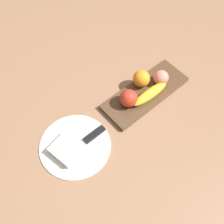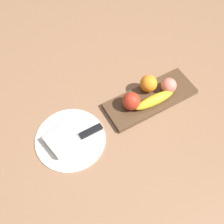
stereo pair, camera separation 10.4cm
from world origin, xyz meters
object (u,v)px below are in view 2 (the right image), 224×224
(fruit_tray, at_px, (150,99))
(dinner_plate, at_px, (70,139))
(banana, at_px, (154,100))
(apple, at_px, (131,101))
(peach, at_px, (169,86))
(knife, at_px, (87,133))
(orange_near_apple, at_px, (149,84))
(folded_napkin, at_px, (61,141))

(fruit_tray, relative_size, dinner_plate, 1.43)
(fruit_tray, distance_m, dinner_plate, 0.35)
(banana, bearing_deg, apple, -19.14)
(peach, bearing_deg, knife, 1.72)
(orange_near_apple, height_order, knife, orange_near_apple)
(folded_napkin, bearing_deg, banana, 175.66)
(banana, xyz_separation_m, orange_near_apple, (-0.02, -0.07, 0.01))
(knife, bearing_deg, peach, -178.73)
(peach, bearing_deg, banana, 15.84)
(banana, relative_size, peach, 2.79)
(apple, relative_size, banana, 0.40)
(folded_napkin, bearing_deg, apple, -179.35)
(dinner_plate, bearing_deg, fruit_tray, 180.00)
(dinner_plate, bearing_deg, orange_near_apple, -173.72)
(folded_napkin, relative_size, knife, 0.56)
(banana, bearing_deg, peach, -162.56)
(fruit_tray, height_order, knife, knife)
(dinner_plate, relative_size, folded_napkin, 2.57)
(fruit_tray, bearing_deg, peach, 176.15)
(fruit_tray, bearing_deg, banana, 77.92)
(peach, bearing_deg, fruit_tray, -3.85)
(apple, distance_m, orange_near_apple, 0.11)
(banana, xyz_separation_m, folded_napkin, (0.38, -0.03, -0.02))
(fruit_tray, height_order, dinner_plate, fruit_tray)
(banana, bearing_deg, fruit_tray, -100.48)
(apple, relative_size, dinner_plate, 0.27)
(dinner_plate, height_order, folded_napkin, folded_napkin)
(fruit_tray, distance_m, peach, 0.09)
(banana, bearing_deg, dinner_plate, -3.14)
(apple, relative_size, peach, 1.13)
(fruit_tray, relative_size, knife, 2.06)
(orange_near_apple, distance_m, folded_napkin, 0.40)
(banana, height_order, dinner_plate, banana)
(fruit_tray, bearing_deg, folded_napkin, 0.00)
(fruit_tray, height_order, peach, peach)
(dinner_plate, distance_m, knife, 0.07)
(folded_napkin, xyz_separation_m, knife, (-0.10, 0.02, -0.01))
(fruit_tray, bearing_deg, dinner_plate, 0.00)
(fruit_tray, xyz_separation_m, orange_near_apple, (-0.01, -0.04, 0.04))
(banana, bearing_deg, knife, -0.94)
(fruit_tray, xyz_separation_m, knife, (0.29, 0.02, 0.00))
(fruit_tray, distance_m, folded_napkin, 0.39)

